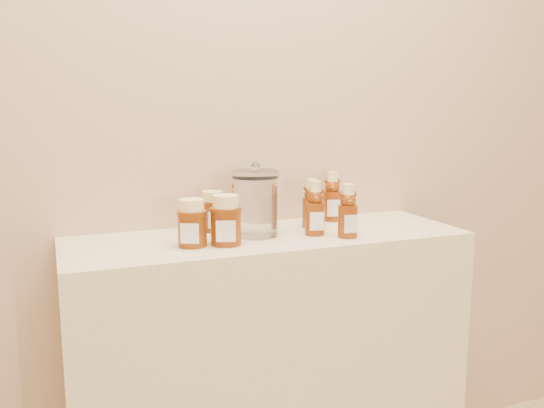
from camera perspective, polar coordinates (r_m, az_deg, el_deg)
name	(u,v)px	position (r m, az deg, el deg)	size (l,w,h in m)	color
wall_back	(246,84)	(1.87, -2.57, 11.75)	(3.50, 0.02, 2.70)	tan
display_table	(269,375)	(1.88, -0.31, -16.57)	(1.20, 0.40, 0.90)	beige
bear_bottle_back_left	(240,199)	(1.81, -3.16, 0.54)	(0.06, 0.06, 0.19)	#5E2307
bear_bottle_back_mid	(311,200)	(1.83, 3.91, 0.40)	(0.06, 0.06, 0.18)	#5E2307
bear_bottle_back_right	(332,193)	(1.94, 5.97, 1.09)	(0.06, 0.06, 0.19)	#5E2307
bear_bottle_front_left	(315,204)	(1.72, 4.28, -0.04)	(0.06, 0.06, 0.19)	#5E2307
bear_bottle_front_right	(348,207)	(1.70, 7.53, -0.32)	(0.06, 0.06, 0.18)	#5E2307
honey_jar_left	(192,223)	(1.60, -7.92, -1.86)	(0.08, 0.08, 0.13)	#5E2307
honey_jar_back	(213,211)	(1.79, -5.85, -0.70)	(0.08, 0.08, 0.12)	#5E2307
honey_jar_front	(226,220)	(1.61, -4.59, -1.59)	(0.09, 0.09, 0.14)	#5E2307
glass_canister	(255,200)	(1.70, -1.65, 0.37)	(0.14, 0.14, 0.21)	white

